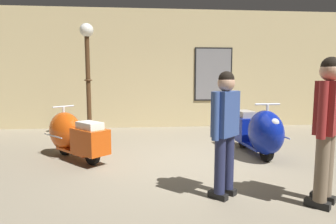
{
  "coord_description": "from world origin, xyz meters",
  "views": [
    {
      "loc": [
        -0.85,
        -4.79,
        1.51
      ],
      "look_at": [
        -0.37,
        0.75,
        0.84
      ],
      "focal_mm": 30.4,
      "sensor_mm": 36.0,
      "label": 1
    }
  ],
  "objects_px": {
    "scooter_0": "(72,135)",
    "lamppost": "(88,70)",
    "visitor_1": "(225,125)",
    "scooter_1": "(258,132)",
    "visitor_0": "(327,121)"
  },
  "relations": [
    {
      "from": "lamppost",
      "to": "scooter_0",
      "type": "bearing_deg",
      "value": -90.01
    },
    {
      "from": "scooter_0",
      "to": "lamppost",
      "type": "height_order",
      "value": "lamppost"
    },
    {
      "from": "scooter_1",
      "to": "lamppost",
      "type": "height_order",
      "value": "lamppost"
    },
    {
      "from": "scooter_0",
      "to": "lamppost",
      "type": "xyz_separation_m",
      "value": [
        0.0,
        1.73,
        1.26
      ]
    },
    {
      "from": "visitor_0",
      "to": "visitor_1",
      "type": "height_order",
      "value": "visitor_0"
    },
    {
      "from": "scooter_0",
      "to": "lamppost",
      "type": "bearing_deg",
      "value": -43.47
    },
    {
      "from": "scooter_1",
      "to": "visitor_1",
      "type": "relative_size",
      "value": 1.11
    },
    {
      "from": "visitor_0",
      "to": "scooter_0",
      "type": "bearing_deg",
      "value": 12.93
    },
    {
      "from": "visitor_0",
      "to": "visitor_1",
      "type": "xyz_separation_m",
      "value": [
        -1.1,
        0.34,
        -0.09
      ]
    },
    {
      "from": "scooter_1",
      "to": "visitor_0",
      "type": "bearing_deg",
      "value": -6.14
    },
    {
      "from": "scooter_0",
      "to": "visitor_1",
      "type": "bearing_deg",
      "value": -173.54
    },
    {
      "from": "lamppost",
      "to": "visitor_1",
      "type": "bearing_deg",
      "value": -57.66
    },
    {
      "from": "scooter_0",
      "to": "scooter_1",
      "type": "relative_size",
      "value": 0.84
    },
    {
      "from": "visitor_1",
      "to": "visitor_0",
      "type": "bearing_deg",
      "value": -149.7
    },
    {
      "from": "lamppost",
      "to": "scooter_1",
      "type": "bearing_deg",
      "value": -28.26
    }
  ]
}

